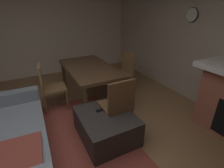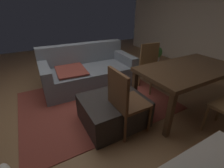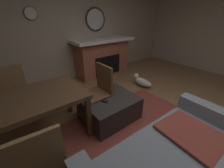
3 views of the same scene
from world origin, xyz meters
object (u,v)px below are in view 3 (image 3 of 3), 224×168
at_px(ottoman_coffee_table, 109,108).
at_px(small_dog, 142,81).
at_px(tv_remote, 103,100).
at_px(dining_table, 20,106).
at_px(dining_chair_west, 100,88).
at_px(round_wall_mirror, 96,19).
at_px(dining_chair_north, 38,163).
at_px(wall_clock, 31,13).
at_px(fireplace, 102,57).
at_px(dining_chair_south, 14,90).

distance_m(ottoman_coffee_table, small_dog, 1.48).
height_order(tv_remote, dining_table, dining_table).
relative_size(dining_table, dining_chair_west, 1.73).
bearing_deg(ottoman_coffee_table, round_wall_mirror, -117.96).
height_order(dining_chair_north, wall_clock, wall_clock).
xyz_separation_m(tv_remote, wall_clock, (0.38, -2.13, 1.29)).
relative_size(fireplace, dining_chair_north, 1.94).
bearing_deg(dining_table, tv_remote, 167.63).
distance_m(fireplace, round_wall_mirror, 1.06).
relative_size(small_dog, wall_clock, 2.01).
height_order(fireplace, small_dog, fireplace).
xyz_separation_m(dining_chair_west, dining_chair_south, (1.20, -0.83, 0.00)).
bearing_deg(dining_chair_south, round_wall_mirror, -156.00).
distance_m(dining_table, dining_chair_west, 1.21).
bearing_deg(dining_chair_north, fireplace, -134.15).
relative_size(round_wall_mirror, tv_remote, 4.03).
height_order(dining_chair_west, wall_clock, wall_clock).
height_order(dining_chair_south, wall_clock, wall_clock).
bearing_deg(ottoman_coffee_table, dining_chair_south, -40.44).
bearing_deg(small_dog, round_wall_mirror, -80.36).
relative_size(tv_remote, dining_chair_south, 0.17).
height_order(dining_chair_north, small_dog, dining_chair_north).
bearing_deg(dining_chair_west, small_dog, -170.81).
relative_size(dining_chair_west, dining_chair_north, 1.00).
bearing_deg(tv_remote, fireplace, -130.34).
xyz_separation_m(fireplace, dining_chair_west, (1.16, 1.60, -0.03)).
height_order(dining_table, wall_clock, wall_clock).
bearing_deg(tv_remote, round_wall_mirror, -126.60).
xyz_separation_m(dining_chair_north, small_dog, (-2.65, -1.07, -0.37)).
height_order(ottoman_coffee_table, dining_chair_west, dining_chair_west).
distance_m(tv_remote, wall_clock, 2.52).
bearing_deg(dining_table, small_dog, -174.93).
bearing_deg(fireplace, dining_chair_west, 54.02).
bearing_deg(dining_chair_west, ottoman_coffee_table, 100.31).
height_order(tv_remote, wall_clock, wall_clock).
bearing_deg(ottoman_coffee_table, small_dog, -161.88).
bearing_deg(dining_table, round_wall_mirror, -141.33).
distance_m(tv_remote, dining_chair_north, 1.26).
xyz_separation_m(dining_chair_south, small_dog, (-2.65, 0.60, -0.37)).
height_order(ottoman_coffee_table, dining_chair_south, dining_chair_south).
distance_m(dining_table, dining_chair_north, 0.85).
distance_m(fireplace, ottoman_coffee_table, 2.17).
relative_size(dining_chair_north, small_dog, 1.68).
distance_m(fireplace, small_dog, 1.45).
height_order(round_wall_mirror, dining_table, round_wall_mirror).
height_order(fireplace, dining_chair_west, fireplace).
bearing_deg(wall_clock, tv_remote, 100.10).
bearing_deg(ottoman_coffee_table, dining_chair_north, 26.12).
distance_m(ottoman_coffee_table, wall_clock, 2.65).
relative_size(fireplace, tv_remote, 11.27).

